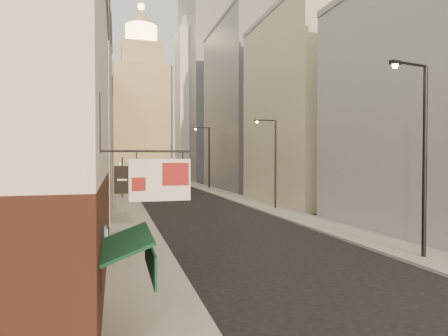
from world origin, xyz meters
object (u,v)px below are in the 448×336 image
Objects in this scene: white_tower at (195,99)px; clock_tower at (142,110)px; streetlamp_mid at (273,158)px; traffic_light_left at (122,170)px; streetlamp_far at (207,154)px; streetlamp_near at (421,149)px.

clock_tower is at bearing 128.16° from white_tower.
white_tower reaches higher than streetlamp_mid.
white_tower is at bearing -51.84° from clock_tower.
traffic_light_left is at bearing -113.52° from white_tower.
streetlamp_mid is at bearing -68.52° from streetlamp_far.
white_tower is 4.57× the size of streetlamp_near.
traffic_light_left is (-13.43, 13.85, -1.31)m from streetlamp_mid.
streetlamp_mid is 0.85× the size of streetlamp_far.
traffic_light_left is (-5.83, -52.68, -14.13)m from clock_tower.
white_tower is (11.00, -14.00, 0.97)m from clock_tower.
traffic_light_left is at bearing 133.87° from streetlamp_mid.
clock_tower is at bearing 122.40° from streetlamp_far.
streetlamp_near is at bearing -93.23° from white_tower.
white_tower reaches higher than streetlamp_far.
clock_tower is 4.95× the size of streetlamp_near.
clock_tower is at bearing -86.74° from traffic_light_left.
clock_tower is at bearing 85.69° from streetlamp_near.
white_tower is at bearing 77.73° from streetlamp_near.
traffic_light_left is (-16.83, -38.68, -15.10)m from white_tower.
streetlamp_mid is at bearing -93.71° from white_tower.
streetlamp_far reaches higher than streetlamp_mid.
streetlamp_near reaches higher than streetlamp_mid.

